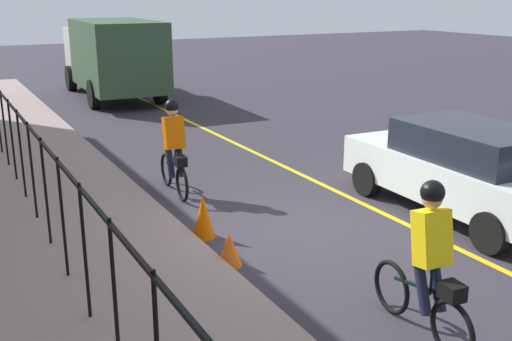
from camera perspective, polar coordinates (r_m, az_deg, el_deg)
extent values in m
plane|color=#322E37|center=(9.96, 4.59, -5.50)|extent=(80.00, 80.00, 0.00)
cube|color=yellow|center=(10.86, 11.73, -3.90)|extent=(36.00, 0.12, 0.01)
cube|color=gray|center=(8.70, -14.83, -8.83)|extent=(40.00, 3.20, 0.15)
cylinder|color=black|center=(5.96, -13.10, -11.58)|extent=(0.04, 0.04, 1.60)
cylinder|color=black|center=(7.02, -15.76, -7.35)|extent=(0.04, 0.04, 1.60)
cylinder|color=black|center=(8.12, -17.68, -4.24)|extent=(0.04, 0.04, 1.60)
cylinder|color=black|center=(9.25, -19.12, -1.87)|extent=(0.04, 0.04, 1.60)
cylinder|color=black|center=(10.39, -20.25, -0.02)|extent=(0.04, 0.04, 1.60)
cylinder|color=black|center=(11.54, -21.15, 1.46)|extent=(0.04, 0.04, 1.60)
cylinder|color=black|center=(12.70, -21.89, 2.67)|extent=(0.04, 0.04, 1.60)
cylinder|color=black|center=(13.87, -22.51, 3.68)|extent=(0.04, 0.04, 1.60)
cube|color=black|center=(9.05, -19.56, 2.64)|extent=(14.40, 0.04, 0.04)
torus|color=black|center=(12.16, -8.41, 0.11)|extent=(0.66, 0.11, 0.66)
torus|color=black|center=(11.20, -6.94, -1.27)|extent=(0.66, 0.11, 0.66)
cube|color=black|center=(11.61, -7.75, 0.63)|extent=(0.93, 0.11, 0.24)
cylinder|color=black|center=(11.43, -7.57, 1.16)|extent=(0.03, 0.03, 0.35)
cube|color=#DA5A01|center=(11.36, -7.73, 3.54)|extent=(0.37, 0.38, 0.63)
sphere|color=tan|center=(11.33, -7.88, 5.66)|extent=(0.22, 0.22, 0.22)
sphere|color=black|center=(11.31, -7.89, 6.01)|extent=(0.26, 0.26, 0.26)
cylinder|color=#191E38|center=(11.45, -8.08, 0.90)|extent=(0.34, 0.15, 0.65)
cylinder|color=#191E38|center=(11.50, -7.12, 1.01)|extent=(0.34, 0.15, 0.65)
cube|color=black|center=(11.12, -7.09, 0.86)|extent=(0.25, 0.22, 0.18)
torus|color=black|center=(7.54, 12.58, -10.62)|extent=(0.66, 0.11, 0.66)
torus|color=black|center=(6.84, 17.90, -14.05)|extent=(0.66, 0.11, 0.66)
cube|color=black|center=(7.06, 15.24, -10.48)|extent=(0.93, 0.11, 0.24)
cylinder|color=black|center=(6.90, 16.12, -9.84)|extent=(0.03, 0.03, 0.35)
cube|color=yellow|center=(6.74, 16.17, -6.05)|extent=(0.37, 0.38, 0.63)
sphere|color=tan|center=(6.63, 16.18, -2.55)|extent=(0.22, 0.22, 0.22)
sphere|color=black|center=(6.61, 16.23, -1.97)|extent=(0.26, 0.26, 0.26)
cylinder|color=#191E38|center=(6.88, 15.28, -10.31)|extent=(0.34, 0.15, 0.65)
cylinder|color=#191E38|center=(7.00, 16.57, -9.94)|extent=(0.34, 0.15, 0.65)
cube|color=black|center=(6.67, 17.93, -10.74)|extent=(0.25, 0.22, 0.18)
cube|color=white|center=(11.02, 18.65, -0.47)|extent=(4.45, 1.92, 0.70)
cube|color=#1E232D|center=(10.73, 19.70, 2.48)|extent=(2.51, 1.65, 0.56)
cylinder|color=black|center=(11.65, 10.35, -0.77)|extent=(0.65, 0.24, 0.64)
cylinder|color=black|center=(12.72, 16.50, 0.26)|extent=(0.65, 0.24, 0.64)
cylinder|color=black|center=(9.58, 21.13, -5.46)|extent=(0.65, 0.24, 0.64)
cube|color=#334F33|center=(21.93, -12.84, 10.56)|extent=(4.85, 2.59, 2.30)
cube|color=silver|center=(25.28, -14.67, 10.70)|extent=(1.91, 2.28, 1.90)
cylinder|color=black|center=(25.05, -16.97, 8.29)|extent=(0.97, 0.34, 0.96)
cylinder|color=black|center=(25.49, -11.96, 8.77)|extent=(0.97, 0.34, 0.96)
cylinder|color=black|center=(20.81, -14.96, 6.92)|extent=(0.97, 0.34, 0.96)
cylinder|color=black|center=(21.35, -9.03, 7.50)|extent=(0.97, 0.34, 0.96)
cone|color=#FC5D13|center=(8.59, -2.53, -7.37)|extent=(0.36, 0.36, 0.49)
cone|color=#EA5A01|center=(9.53, -4.97, -4.31)|extent=(0.36, 0.36, 0.69)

